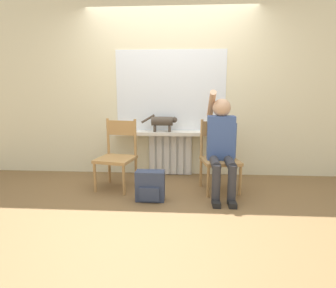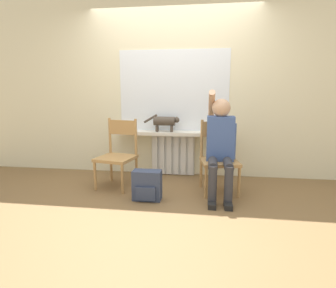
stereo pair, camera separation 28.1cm
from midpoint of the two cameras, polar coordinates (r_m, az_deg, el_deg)
ground_plane at (r=3.38m, az=0.97°, el=-11.83°), size 12.00×12.00×0.00m
wall_with_window at (r=4.34m, az=3.09°, el=11.45°), size 7.00×0.06×2.70m
radiator at (r=4.37m, az=2.86°, el=-2.13°), size 0.67×0.08×0.64m
windowsill at (r=4.23m, az=2.80°, el=2.21°), size 1.72×0.26×0.05m
window_glass at (r=4.30m, az=3.04°, el=10.73°), size 1.65×0.01×1.20m
chair_left at (r=3.84m, az=-8.15°, el=-2.00°), size 0.54×0.54×0.92m
chair_right at (r=3.70m, az=12.45°, el=-2.63°), size 0.53×0.53×0.92m
person at (r=3.54m, az=12.87°, el=0.29°), size 0.36×1.00×1.31m
cat at (r=4.18m, az=1.33°, el=4.60°), size 0.54×0.13×0.26m
backpack at (r=3.40m, az=-1.90°, el=-8.47°), size 0.34×0.20×0.36m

